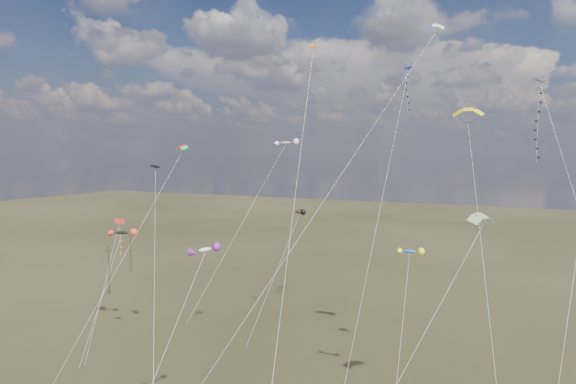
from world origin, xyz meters
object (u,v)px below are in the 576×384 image
at_px(utility_pole_far, 131,250).
at_px(diamond_black_high, 543,135).
at_px(parafoil_yellow, 468,110).
at_px(novelty_black_orange, 121,233).
at_px(utility_pole_near, 109,269).

distance_m(utility_pole_far, diamond_black_high, 79.57).
bearing_deg(parafoil_yellow, diamond_black_high, -49.24).
distance_m(diamond_black_high, novelty_black_orange, 48.71).
height_order(utility_pole_far, parafoil_yellow, parafoil_yellow).
bearing_deg(parafoil_yellow, utility_pole_far, 160.75).
distance_m(utility_pole_near, novelty_black_orange, 22.43).
bearing_deg(utility_pole_far, parafoil_yellow, -19.25).
xyz_separation_m(utility_pole_near, utility_pole_far, (-8.00, 14.00, 0.00)).
bearing_deg(novelty_black_orange, utility_pole_near, 139.00).
relative_size(utility_pole_far, novelty_black_orange, 0.58).
xyz_separation_m(parafoil_yellow, novelty_black_orange, (-40.66, -5.07, -14.37)).
bearing_deg(parafoil_yellow, utility_pole_near, 171.50).
height_order(diamond_black_high, parafoil_yellow, diamond_black_high).
height_order(utility_pole_far, diamond_black_high, diamond_black_high).
distance_m(utility_pole_far, novelty_black_orange, 37.26).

